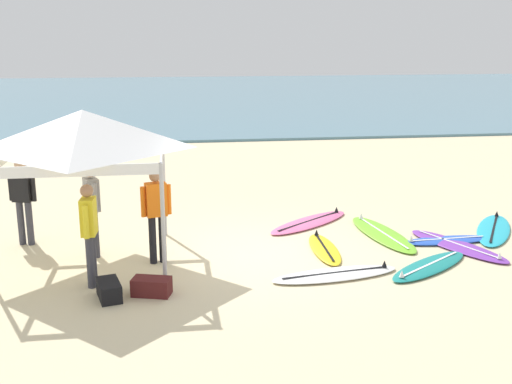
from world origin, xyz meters
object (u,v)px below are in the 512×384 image
Objects in this scene: person_black at (23,196)px; gear_bag_near_tent at (152,287)px; surfboard_yellow at (324,249)px; person_orange at (156,210)px; surfboard_lime at (382,234)px; canopy_tent at (83,131)px; surfboard_white at (336,274)px; surfboard_teal at (429,266)px; surfboard_cyan at (494,230)px; person_grey at (92,205)px; surfboard_purple at (458,246)px; person_yellow at (89,228)px; surfboard_pink at (309,222)px; surfboard_blue at (446,240)px; gear_bag_by_pole at (109,290)px.

gear_bag_near_tent is at bearing -48.53° from person_black.
person_orange is at bearing -176.15° from surfboard_yellow.
surfboard_lime is 1.50× the size of person_orange.
canopy_tent reaches higher than person_black.
surfboard_lime and surfboard_white have the same top height.
surfboard_teal is 3.43× the size of gear_bag_near_tent.
surfboard_teal is (-2.19, -1.83, 0.00)m from surfboard_cyan.
person_black is (-5.58, 2.45, 0.95)m from surfboard_white.
surfboard_lime and surfboard_cyan have the same top height.
canopy_tent is 1.63× the size of person_grey.
person_yellow is at bearing -172.12° from surfboard_purple.
surfboard_teal and surfboard_pink have the same top height.
person_grey is (-4.30, 0.31, 0.95)m from surfboard_yellow.
surfboard_purple is 0.36m from surfboard_blue.
surfboard_teal is (1.61, -1.15, -0.00)m from surfboard_yellow.
surfboard_purple is at bearing 0.17° from person_orange.
surfboard_blue is (0.91, 1.31, 0.00)m from surfboard_teal.
surfboard_blue is 1.10× the size of person_grey.
surfboard_cyan is at bearing 12.75° from person_yellow.
gear_bag_by_pole is (-3.97, -3.44, 0.10)m from surfboard_pink.
surfboard_pink is at bearing 164.12° from surfboard_cyan.
surfboard_yellow and surfboard_teal have the same top height.
person_black reaches higher than surfboard_cyan.
surfboard_cyan is 1.38× the size of person_black.
surfboard_purple and surfboard_teal have the same top height.
gear_bag_by_pole is (-0.65, -0.05, 0.00)m from gear_bag_near_tent.
surfboard_pink is at bearing 86.76° from surfboard_yellow.
surfboard_teal is 1.20× the size of person_grey.
surfboard_yellow is at bearing -11.42° from person_black.
person_orange reaches higher than gear_bag_near_tent.
canopy_tent is 7.25m from surfboard_blue.
canopy_tent is at bearing 161.98° from surfboard_white.
surfboard_white is 1.24× the size of surfboard_blue.
surfboard_blue is at bearing 102.83° from surfboard_purple.
surfboard_purple is 1.14× the size of surfboard_teal.
canopy_tent is 5.01m from surfboard_white.
person_orange is (1.20, -0.28, -1.40)m from canopy_tent.
surfboard_pink is at bearing 40.90° from gear_bag_by_pole.
surfboard_teal is at bearing -135.86° from surfboard_purple.
surfboard_lime is 5.20m from gear_bag_near_tent.
person_yellow and person_orange have the same top height.
surfboard_purple is 6.92m from person_yellow.
surfboard_yellow is at bearing 84.62° from surfboard_white.
surfboard_pink is 2.89m from surfboard_blue.
surfboard_cyan is 3.85m from surfboard_pink.
person_black is at bearing 168.58° from surfboard_yellow.
canopy_tent is at bearing -98.12° from person_grey.
canopy_tent is at bearing -38.41° from person_black.
person_orange reaches higher than surfboard_cyan.
person_grey is at bearing 175.87° from surfboard_yellow.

